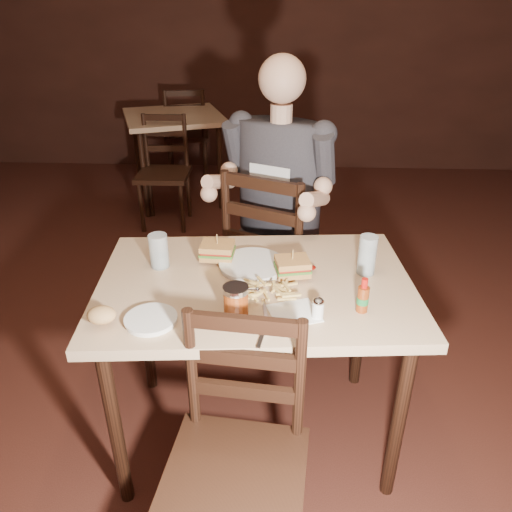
{
  "coord_description": "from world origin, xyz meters",
  "views": [
    {
      "loc": [
        0.26,
        -1.78,
        1.72
      ],
      "look_at": [
        0.18,
        -0.16,
        0.85
      ],
      "focal_mm": 35.0,
      "sensor_mm": 36.0,
      "label": 1
    }
  ],
  "objects_px": {
    "bg_table": "(174,125)",
    "dinner_plate": "(252,266)",
    "bg_chair_far": "(187,134)",
    "glass_right": "(367,255)",
    "main_table": "(255,301)",
    "syrup_dispenser": "(236,301)",
    "diner": "(277,166)",
    "glass_left": "(159,251)",
    "chair_near": "(234,477)",
    "hot_sauce": "(363,295)",
    "chair_far": "(279,257)",
    "side_plate": "(151,320)",
    "bg_chair_near": "(163,174)"
  },
  "relations": [
    {
      "from": "glass_left",
      "to": "side_plate",
      "type": "height_order",
      "value": "glass_left"
    },
    {
      "from": "main_table",
      "to": "diner",
      "type": "distance_m",
      "value": 0.73
    },
    {
      "from": "side_plate",
      "to": "bg_chair_far",
      "type": "bearing_deg",
      "value": 98.19
    },
    {
      "from": "glass_left",
      "to": "diner",
      "type": "bearing_deg",
      "value": 51.59
    },
    {
      "from": "bg_table",
      "to": "diner",
      "type": "bearing_deg",
      "value": -66.38
    },
    {
      "from": "chair_far",
      "to": "glass_left",
      "type": "bearing_deg",
      "value": 76.67
    },
    {
      "from": "bg_table",
      "to": "glass_right",
      "type": "height_order",
      "value": "glass_right"
    },
    {
      "from": "main_table",
      "to": "syrup_dispenser",
      "type": "xyz_separation_m",
      "value": [
        -0.05,
        -0.22,
        0.14
      ]
    },
    {
      "from": "diner",
      "to": "glass_left",
      "type": "distance_m",
      "value": 0.73
    },
    {
      "from": "main_table",
      "to": "diner",
      "type": "relative_size",
      "value": 1.25
    },
    {
      "from": "hot_sauce",
      "to": "bg_chair_far",
      "type": "bearing_deg",
      "value": 109.21
    },
    {
      "from": "bg_table",
      "to": "glass_left",
      "type": "distance_m",
      "value": 2.66
    },
    {
      "from": "chair_near",
      "to": "side_plate",
      "type": "relative_size",
      "value": 5.41
    },
    {
      "from": "chair_far",
      "to": "syrup_dispenser",
      "type": "height_order",
      "value": "chair_far"
    },
    {
      "from": "bg_chair_near",
      "to": "side_plate",
      "type": "relative_size",
      "value": 5.15
    },
    {
      "from": "bg_chair_near",
      "to": "glass_left",
      "type": "relative_size",
      "value": 6.43
    },
    {
      "from": "main_table",
      "to": "glass_left",
      "type": "relative_size",
      "value": 9.07
    },
    {
      "from": "bg_table",
      "to": "chair_far",
      "type": "height_order",
      "value": "chair_far"
    },
    {
      "from": "syrup_dispenser",
      "to": "side_plate",
      "type": "height_order",
      "value": "syrup_dispenser"
    },
    {
      "from": "diner",
      "to": "dinner_plate",
      "type": "relative_size",
      "value": 3.86
    },
    {
      "from": "bg_table",
      "to": "diner",
      "type": "height_order",
      "value": "diner"
    },
    {
      "from": "glass_right",
      "to": "syrup_dispenser",
      "type": "bearing_deg",
      "value": -147.3
    },
    {
      "from": "bg_table",
      "to": "glass_right",
      "type": "bearing_deg",
      "value": -64.63
    },
    {
      "from": "bg_chair_near",
      "to": "glass_right",
      "type": "distance_m",
      "value": 2.46
    },
    {
      "from": "glass_right",
      "to": "dinner_plate",
      "type": "bearing_deg",
      "value": 176.92
    },
    {
      "from": "glass_right",
      "to": "side_plate",
      "type": "bearing_deg",
      "value": -154.55
    },
    {
      "from": "main_table",
      "to": "syrup_dispenser",
      "type": "distance_m",
      "value": 0.26
    },
    {
      "from": "chair_near",
      "to": "bg_chair_near",
      "type": "distance_m",
      "value": 2.86
    },
    {
      "from": "syrup_dispenser",
      "to": "glass_right",
      "type": "bearing_deg",
      "value": 28.26
    },
    {
      "from": "main_table",
      "to": "chair_far",
      "type": "xyz_separation_m",
      "value": [
        0.09,
        0.7,
        -0.19
      ]
    },
    {
      "from": "glass_left",
      "to": "glass_right",
      "type": "relative_size",
      "value": 0.87
    },
    {
      "from": "chair_near",
      "to": "hot_sauce",
      "type": "xyz_separation_m",
      "value": [
        0.4,
        0.41,
        0.38
      ]
    },
    {
      "from": "bg_table",
      "to": "dinner_plate",
      "type": "bearing_deg",
      "value": -72.6
    },
    {
      "from": "chair_far",
      "to": "dinner_plate",
      "type": "xyz_separation_m",
      "value": [
        -0.1,
        -0.59,
        0.28
      ]
    },
    {
      "from": "syrup_dispenser",
      "to": "diner",
      "type": "bearing_deg",
      "value": 77.75
    },
    {
      "from": "bg_chair_far",
      "to": "glass_right",
      "type": "distance_m",
      "value": 3.43
    },
    {
      "from": "chair_far",
      "to": "chair_near",
      "type": "relative_size",
      "value": 1.11
    },
    {
      "from": "bg_chair_near",
      "to": "dinner_plate",
      "type": "height_order",
      "value": "bg_chair_near"
    },
    {
      "from": "chair_near",
      "to": "dinner_plate",
      "type": "height_order",
      "value": "chair_near"
    },
    {
      "from": "bg_chair_near",
      "to": "hot_sauce",
      "type": "xyz_separation_m",
      "value": [
        1.2,
        -2.33,
        0.4
      ]
    },
    {
      "from": "side_plate",
      "to": "glass_left",
      "type": "bearing_deg",
      "value": 97.75
    },
    {
      "from": "chair_far",
      "to": "diner",
      "type": "xyz_separation_m",
      "value": [
        -0.02,
        -0.05,
        0.5
      ]
    },
    {
      "from": "main_table",
      "to": "bg_table",
      "type": "height_order",
      "value": "same"
    },
    {
      "from": "dinner_plate",
      "to": "side_plate",
      "type": "relative_size",
      "value": 1.51
    },
    {
      "from": "chair_far",
      "to": "hot_sauce",
      "type": "height_order",
      "value": "chair_far"
    },
    {
      "from": "dinner_plate",
      "to": "hot_sauce",
      "type": "height_order",
      "value": "hot_sauce"
    },
    {
      "from": "bg_chair_far",
      "to": "dinner_plate",
      "type": "xyz_separation_m",
      "value": [
        0.82,
        -3.15,
        0.32
      ]
    },
    {
      "from": "bg_table",
      "to": "bg_chair_near",
      "type": "height_order",
      "value": "bg_chair_near"
    },
    {
      "from": "chair_near",
      "to": "hot_sauce",
      "type": "bearing_deg",
      "value": 52.54
    },
    {
      "from": "bg_table",
      "to": "bg_chair_far",
      "type": "bearing_deg",
      "value": 90.0
    }
  ]
}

